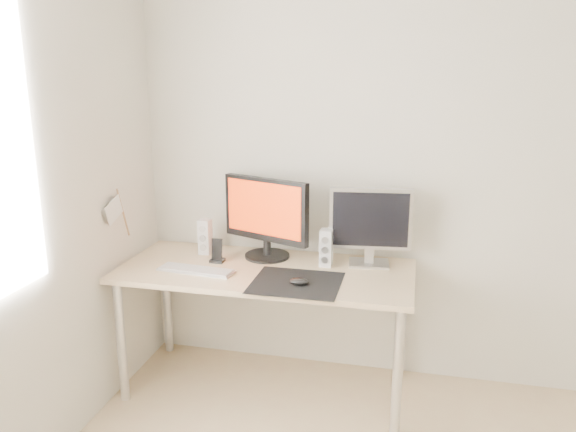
{
  "coord_description": "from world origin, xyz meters",
  "views": [
    {
      "loc": [
        -0.15,
        -1.41,
        1.78
      ],
      "look_at": [
        -0.83,
        1.47,
        1.01
      ],
      "focal_mm": 35.0,
      "sensor_mm": 36.0,
      "label": 1
    }
  ],
  "objects_px": {
    "desk": "(266,282)",
    "main_monitor": "(266,215)",
    "mouse": "(299,282)",
    "phone_dock": "(217,255)",
    "keyboard": "(196,270)",
    "speaker_right": "(326,248)",
    "second_monitor": "(370,223)",
    "speaker_left": "(205,237)"
  },
  "relations": [
    {
      "from": "speaker_right",
      "to": "speaker_left",
      "type": "bearing_deg",
      "value": 175.9
    },
    {
      "from": "desk",
      "to": "main_monitor",
      "type": "distance_m",
      "value": 0.38
    },
    {
      "from": "mouse",
      "to": "keyboard",
      "type": "xyz_separation_m",
      "value": [
        -0.58,
        0.08,
        -0.01
      ]
    },
    {
      "from": "mouse",
      "to": "speaker_right",
      "type": "height_order",
      "value": "speaker_right"
    },
    {
      "from": "desk",
      "to": "speaker_left",
      "type": "bearing_deg",
      "value": 157.26
    },
    {
      "from": "speaker_left",
      "to": "phone_dock",
      "type": "distance_m",
      "value": 0.19
    },
    {
      "from": "speaker_left",
      "to": "phone_dock",
      "type": "xyz_separation_m",
      "value": [
        0.12,
        -0.13,
        -0.06
      ]
    },
    {
      "from": "main_monitor",
      "to": "phone_dock",
      "type": "distance_m",
      "value": 0.36
    },
    {
      "from": "speaker_left",
      "to": "phone_dock",
      "type": "relative_size",
      "value": 1.52
    },
    {
      "from": "mouse",
      "to": "main_monitor",
      "type": "relative_size",
      "value": 0.19
    },
    {
      "from": "speaker_right",
      "to": "phone_dock",
      "type": "xyz_separation_m",
      "value": [
        -0.61,
        -0.08,
        -0.06
      ]
    },
    {
      "from": "desk",
      "to": "keyboard",
      "type": "height_order",
      "value": "keyboard"
    },
    {
      "from": "phone_dock",
      "to": "mouse",
      "type": "bearing_deg",
      "value": -25.09
    },
    {
      "from": "mouse",
      "to": "main_monitor",
      "type": "distance_m",
      "value": 0.53
    },
    {
      "from": "mouse",
      "to": "speaker_left",
      "type": "distance_m",
      "value": 0.75
    },
    {
      "from": "desk",
      "to": "phone_dock",
      "type": "height_order",
      "value": "phone_dock"
    },
    {
      "from": "mouse",
      "to": "speaker_left",
      "type": "bearing_deg",
      "value": 149.78
    },
    {
      "from": "main_monitor",
      "to": "phone_dock",
      "type": "bearing_deg",
      "value": -151.03
    },
    {
      "from": "main_monitor",
      "to": "keyboard",
      "type": "distance_m",
      "value": 0.5
    },
    {
      "from": "speaker_right",
      "to": "phone_dock",
      "type": "bearing_deg",
      "value": -172.72
    },
    {
      "from": "main_monitor",
      "to": "keyboard",
      "type": "height_order",
      "value": "main_monitor"
    },
    {
      "from": "desk",
      "to": "second_monitor",
      "type": "relative_size",
      "value": 3.54
    },
    {
      "from": "main_monitor",
      "to": "second_monitor",
      "type": "height_order",
      "value": "main_monitor"
    },
    {
      "from": "desk",
      "to": "speaker_left",
      "type": "distance_m",
      "value": 0.49
    },
    {
      "from": "speaker_right",
      "to": "keyboard",
      "type": "bearing_deg",
      "value": -159.59
    },
    {
      "from": "mouse",
      "to": "phone_dock",
      "type": "bearing_deg",
      "value": 154.91
    },
    {
      "from": "main_monitor",
      "to": "speaker_left",
      "type": "bearing_deg",
      "value": -178.71
    },
    {
      "from": "keyboard",
      "to": "speaker_right",
      "type": "bearing_deg",
      "value": 20.41
    },
    {
      "from": "second_monitor",
      "to": "speaker_left",
      "type": "height_order",
      "value": "second_monitor"
    },
    {
      "from": "mouse",
      "to": "desk",
      "type": "bearing_deg",
      "value": 138.71
    },
    {
      "from": "second_monitor",
      "to": "phone_dock",
      "type": "relative_size",
      "value": 3.31
    },
    {
      "from": "desk",
      "to": "keyboard",
      "type": "xyz_separation_m",
      "value": [
        -0.36,
        -0.13,
        0.09
      ]
    },
    {
      "from": "mouse",
      "to": "keyboard",
      "type": "bearing_deg",
      "value": 172.68
    },
    {
      "from": "desk",
      "to": "speaker_right",
      "type": "distance_m",
      "value": 0.38
    },
    {
      "from": "keyboard",
      "to": "phone_dock",
      "type": "xyz_separation_m",
      "value": [
        0.06,
        0.17,
        0.03
      ]
    },
    {
      "from": "mouse",
      "to": "keyboard",
      "type": "height_order",
      "value": "mouse"
    },
    {
      "from": "speaker_right",
      "to": "phone_dock",
      "type": "relative_size",
      "value": 1.52
    },
    {
      "from": "keyboard",
      "to": "phone_dock",
      "type": "height_order",
      "value": "phone_dock"
    },
    {
      "from": "mouse",
      "to": "main_monitor",
      "type": "height_order",
      "value": "main_monitor"
    },
    {
      "from": "main_monitor",
      "to": "speaker_right",
      "type": "xyz_separation_m",
      "value": [
        0.36,
        -0.06,
        -0.15
      ]
    },
    {
      "from": "keyboard",
      "to": "phone_dock",
      "type": "bearing_deg",
      "value": 70.82
    },
    {
      "from": "main_monitor",
      "to": "phone_dock",
      "type": "xyz_separation_m",
      "value": [
        -0.25,
        -0.14,
        -0.21
      ]
    }
  ]
}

